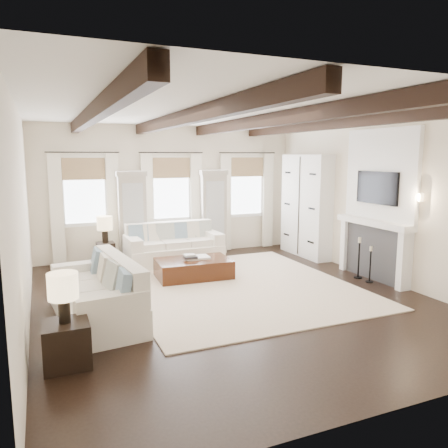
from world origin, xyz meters
name	(u,v)px	position (x,y,z in m)	size (l,w,h in m)	color
ground	(232,298)	(0.00, 0.00, 0.00)	(7.50, 7.50, 0.00)	black
room_shell	(249,186)	(0.75, 0.90, 1.89)	(6.54, 7.54, 3.22)	#F4E6CD
area_rug	(237,286)	(0.38, 0.60, 0.01)	(4.12, 4.69, 0.02)	beige
sofa_back	(173,247)	(-0.21, 2.87, 0.38)	(2.19, 1.01, 0.93)	white
sofa_left	(100,296)	(-2.25, -0.16, 0.38)	(1.23, 2.30, 0.95)	white
ottoman	(193,269)	(-0.20, 1.47, 0.19)	(1.48, 0.92, 0.39)	black
tray	(197,257)	(-0.10, 1.54, 0.41)	(0.50, 0.38, 0.04)	white
book_lower	(191,257)	(-0.27, 1.44, 0.45)	(0.26, 0.20, 0.04)	#262628
book_upper	(190,255)	(-0.28, 1.49, 0.48)	(0.22, 0.17, 0.03)	beige
side_table_front	(66,344)	(-2.82, -1.51, 0.27)	(0.53, 0.53, 0.53)	black
lamp_front	(63,289)	(-2.82, -1.51, 0.94)	(0.35, 0.35, 0.60)	black
side_table_back	(106,255)	(-1.72, 3.04, 0.28)	(0.38, 0.38, 0.57)	black
lamp_back	(105,225)	(-1.72, 3.04, 0.97)	(0.34, 0.34, 0.59)	black
candlestick_near	(370,267)	(2.90, -0.17, 0.30)	(0.15, 0.15, 0.72)	black
candlestick_far	(359,261)	(2.90, 0.16, 0.35)	(0.17, 0.17, 0.84)	black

